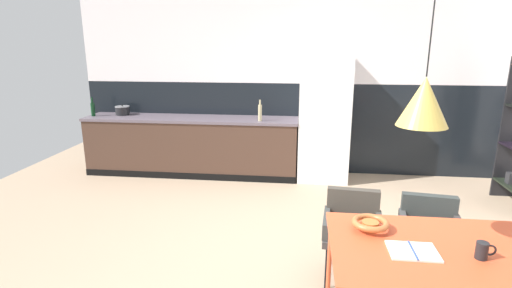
% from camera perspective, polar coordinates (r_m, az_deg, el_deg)
% --- Properties ---
extents(ground_plane, '(9.16, 9.16, 0.00)m').
position_cam_1_polar(ground_plane, '(3.62, 6.58, -19.35)').
color(ground_plane, tan).
extents(back_wall_splashback_dark, '(7.04, 0.12, 1.41)m').
position_cam_1_polar(back_wall_splashback_dark, '(6.25, 6.98, 2.37)').
color(back_wall_splashback_dark, black).
rests_on(back_wall_splashback_dark, ground).
extents(back_wall_panel_upper, '(7.04, 0.12, 1.41)m').
position_cam_1_polar(back_wall_panel_upper, '(6.11, 7.40, 15.44)').
color(back_wall_panel_upper, white).
rests_on(back_wall_panel_upper, back_wall_splashback_dark).
extents(kitchen_counter, '(3.31, 0.63, 0.90)m').
position_cam_1_polar(kitchen_counter, '(6.20, -9.34, -0.25)').
color(kitchen_counter, '#462F24').
rests_on(kitchen_counter, ground).
extents(refrigerator_column, '(0.74, 0.60, 1.87)m').
position_cam_1_polar(refrigerator_column, '(5.86, 9.91, 3.73)').
color(refrigerator_column, silver).
rests_on(refrigerator_column, ground).
extents(dining_table, '(1.62, 0.96, 0.76)m').
position_cam_1_polar(dining_table, '(2.85, 27.72, -14.39)').
color(dining_table, '#CE4C29').
rests_on(dining_table, ground).
extents(armchair_by_stool, '(0.54, 0.53, 0.74)m').
position_cam_1_polar(armchair_by_stool, '(3.69, 24.09, -11.13)').
color(armchair_by_stool, '#373636').
rests_on(armchair_by_stool, ground).
extents(armchair_corner_seat, '(0.53, 0.52, 0.77)m').
position_cam_1_polar(armchair_corner_seat, '(3.55, 13.92, -11.17)').
color(armchair_corner_seat, '#373636').
rests_on(armchair_corner_seat, ground).
extents(fruit_bowl, '(0.25, 0.25, 0.07)m').
position_cam_1_polar(fruit_bowl, '(2.86, 16.40, -11.10)').
color(fruit_bowl, '#B2662D').
rests_on(fruit_bowl, dining_table).
extents(open_book, '(0.30, 0.23, 0.02)m').
position_cam_1_polar(open_book, '(2.69, 21.99, -14.36)').
color(open_book, white).
rests_on(open_book, dining_table).
extents(mug_wide_latte, '(0.12, 0.07, 0.11)m').
position_cam_1_polar(mug_wide_latte, '(2.77, 30.26, -13.32)').
color(mug_wide_latte, black).
rests_on(mug_wide_latte, dining_table).
extents(cooking_pot, '(0.22, 0.22, 0.16)m').
position_cam_1_polar(cooking_pot, '(6.58, -18.96, 4.67)').
color(cooking_pot, black).
rests_on(cooking_pot, kitchen_counter).
extents(bottle_vinegar_dark, '(0.06, 0.06, 0.29)m').
position_cam_1_polar(bottle_vinegar_dark, '(6.63, -22.78, 4.78)').
color(bottle_vinegar_dark, '#0F3319').
rests_on(bottle_vinegar_dark, kitchen_counter).
extents(bottle_spice_small, '(0.06, 0.06, 0.31)m').
position_cam_1_polar(bottle_spice_small, '(5.72, 0.59, 4.66)').
color(bottle_spice_small, tan).
rests_on(bottle_spice_small, kitchen_counter).
extents(pendant_lamp_over_table_near, '(0.29, 0.29, 1.23)m').
position_cam_1_polar(pendant_lamp_over_table_near, '(2.44, 23.36, 5.73)').
color(pendant_lamp_over_table_near, black).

